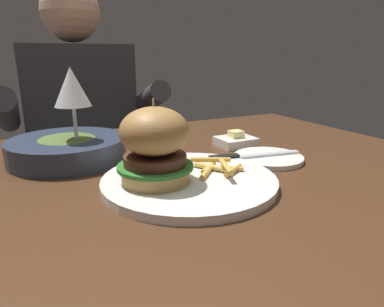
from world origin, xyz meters
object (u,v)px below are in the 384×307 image
object	(u,v)px
burger_sandwich	(155,145)
wine_glass	(72,91)
bread_plate	(268,158)
table_knife	(247,156)
soup_bowl	(68,148)
main_plate	(189,181)
diner_person	(83,163)
butter_dish	(236,141)

from	to	relation	value
burger_sandwich	wine_glass	world-z (taller)	wine_glass
burger_sandwich	bread_plate	size ratio (longest dim) A/B	0.94
table_knife	bread_plate	bearing A→B (deg)	-9.05
burger_sandwich	soup_bowl	bearing A→B (deg)	114.12
bread_plate	soup_bowl	distance (m)	0.41
table_knife	main_plate	bearing A→B (deg)	-159.92
wine_glass	table_knife	distance (m)	0.36
wine_glass	table_knife	bearing A→B (deg)	-27.11
soup_bowl	burger_sandwich	bearing A→B (deg)	-65.88
wine_glass	soup_bowl	xyz separation A→B (m)	(-0.02, 0.03, -0.12)
bread_plate	main_plate	bearing A→B (deg)	-166.46
bread_plate	soup_bowl	world-z (taller)	soup_bowl
bread_plate	diner_person	distance (m)	0.79
burger_sandwich	table_knife	distance (m)	0.23
butter_dish	soup_bowl	bearing A→B (deg)	170.85
main_plate	wine_glass	bearing A→B (deg)	124.35
bread_plate	butter_dish	xyz separation A→B (m)	(0.01, 0.13, 0.01)
main_plate	butter_dish	bearing A→B (deg)	40.08
burger_sandwich	diner_person	world-z (taller)	diner_person
table_knife	butter_dish	distance (m)	0.13
burger_sandwich	butter_dish	size ratio (longest dim) A/B	1.53
table_knife	butter_dish	size ratio (longest dim) A/B	2.27
bread_plate	butter_dish	world-z (taller)	butter_dish
burger_sandwich	diner_person	distance (m)	0.80
burger_sandwich	wine_glass	xyz separation A→B (m)	(-0.09, 0.20, 0.07)
main_plate	wine_glass	world-z (taller)	wine_glass
main_plate	wine_glass	distance (m)	0.29
wine_glass	soup_bowl	bearing A→B (deg)	120.59
bread_plate	soup_bowl	bearing A→B (deg)	152.74
burger_sandwich	diner_person	bearing A→B (deg)	89.82
bread_plate	table_knife	distance (m)	0.05
bread_plate	burger_sandwich	bearing A→B (deg)	-170.79
butter_dish	soup_bowl	size ratio (longest dim) A/B	0.37
diner_person	butter_dish	bearing A→B (deg)	-65.97
main_plate	diner_person	world-z (taller)	diner_person
wine_glass	main_plate	bearing A→B (deg)	-55.65
table_knife	burger_sandwich	bearing A→B (deg)	-166.74
soup_bowl	bread_plate	bearing A→B (deg)	-27.26
burger_sandwich	table_knife	bearing A→B (deg)	13.26
butter_dish	diner_person	xyz separation A→B (m)	(-0.26, 0.59, -0.19)
bread_plate	butter_dish	distance (m)	0.13
butter_dish	soup_bowl	xyz separation A→B (m)	(-0.37, 0.06, 0.01)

